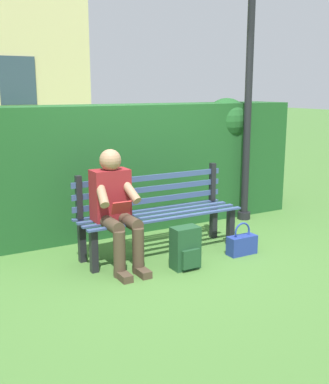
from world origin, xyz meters
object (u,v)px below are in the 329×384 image
person_seated (115,205)px  backpack (186,248)px  lamp_post (250,54)px  handbag (242,244)px  park_bench (157,211)px

person_seated → backpack: bearing=143.5°
person_seated → backpack: (-0.57, 0.42, -0.42)m
person_seated → lamp_post: (-2.26, -0.73, 1.58)m
backpack → lamp_post: size_ratio=0.12×
person_seated → backpack: size_ratio=2.76×
handbag → lamp_post: lamp_post is taller
park_bench → lamp_post: bearing=-161.8°
lamp_post → handbag: bearing=50.0°
backpack → lamp_post: lamp_post is taller
lamp_post → park_bench: bearing=18.2°
backpack → lamp_post: 2.86m
person_seated → lamp_post: bearing=-162.0°
backpack → person_seated: bearing=-36.5°
park_bench → backpack: bearing=90.4°
person_seated → handbag: bearing=164.0°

